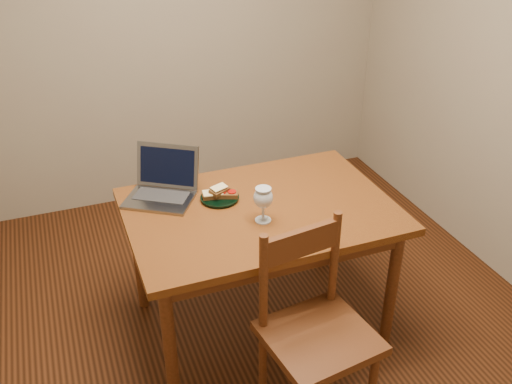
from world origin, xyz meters
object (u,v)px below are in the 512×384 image
object	(u,v)px
laptop	(163,184)
plate	(220,198)
table	(260,222)
chair	(316,324)
milk_glass	(263,205)

from	to	relation	value
laptop	plate	bearing A→B (deg)	1.62
table	plate	size ratio (longest dim) A/B	6.66
table	plate	xyz separation A→B (m)	(-0.16, 0.14, 0.09)
chair	laptop	size ratio (longest dim) A/B	1.13
plate	laptop	bearing A→B (deg)	148.70
table	milk_glass	xyz separation A→B (m)	(-0.03, -0.12, 0.17)
table	milk_glass	bearing A→B (deg)	-104.55
table	plate	distance (m)	0.24
table	laptop	distance (m)	0.53
chair	plate	size ratio (longest dim) A/B	2.54
chair	milk_glass	xyz separation A→B (m)	(-0.05, 0.50, 0.32)
plate	laptop	distance (m)	0.30
table	chair	world-z (taller)	chair
table	milk_glass	world-z (taller)	milk_glass
chair	milk_glass	world-z (taller)	milk_glass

